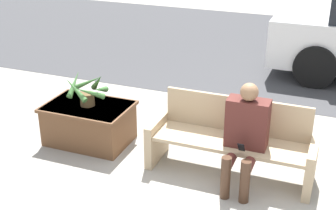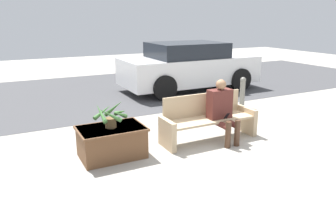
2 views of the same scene
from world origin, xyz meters
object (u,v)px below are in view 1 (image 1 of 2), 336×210
at_px(planter_box, 89,122).
at_px(potted_plant, 87,90).
at_px(bench, 232,140).
at_px(person_seated, 245,132).

xyz_separation_m(planter_box, potted_plant, (0.01, -0.00, 0.44)).
bearing_deg(bench, potted_plant, 179.05).
height_order(bench, person_seated, person_seated).
xyz_separation_m(person_seated, potted_plant, (-2.03, 0.22, 0.09)).
bearing_deg(planter_box, bench, -0.99).
height_order(planter_box, potted_plant, potted_plant).
xyz_separation_m(bench, person_seated, (0.18, -0.19, 0.23)).
xyz_separation_m(person_seated, planter_box, (-2.04, 0.22, -0.35)).
distance_m(person_seated, planter_box, 2.08).
bearing_deg(potted_plant, bench, -0.95).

